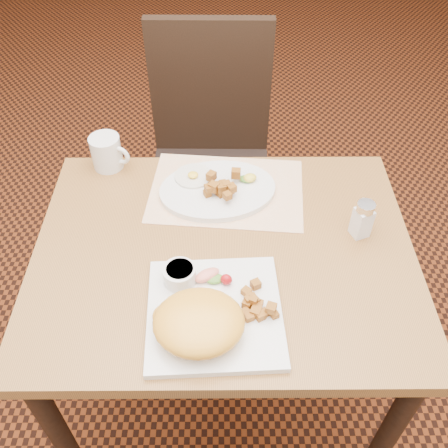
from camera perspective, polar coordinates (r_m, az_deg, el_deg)
ground at (r=1.81m, az=-0.00°, el=-18.76°), size 8.00×8.00×0.00m
table at (r=1.26m, az=-0.00°, el=-6.21°), size 0.90×0.70×0.75m
chair_far at (r=1.81m, az=-1.55°, el=8.42°), size 0.43×0.44×0.97m
placemat at (r=1.32m, az=0.29°, el=3.85°), size 0.42×0.32×0.00m
plate_square at (r=1.06m, az=-1.08°, el=-10.11°), size 0.29×0.29×0.02m
plate_oval at (r=1.31m, az=-0.73°, el=3.91°), size 0.33×0.27×0.02m
hollandaise_mound at (r=1.00m, az=-2.99°, el=-11.19°), size 0.19×0.16×0.07m
ramekin at (r=1.09m, az=-5.12°, el=-5.74°), size 0.07×0.07×0.04m
garnish_sq at (r=1.09m, az=-1.26°, el=-6.06°), size 0.09×0.06×0.03m
fried_egg at (r=1.34m, az=-3.53°, el=5.51°), size 0.10×0.10×0.02m
garnish_ov at (r=1.32m, az=2.82°, el=5.25°), size 0.05×0.04×0.02m
salt_shaker at (r=1.22m, az=15.56°, el=0.58°), size 0.05×0.05×0.10m
coffee_mug at (r=1.41m, az=-13.21°, el=7.98°), size 0.11×0.08×0.09m
home_fries_sq at (r=1.05m, az=3.58°, el=-9.06°), size 0.08×0.10×0.03m
home_fries_ov at (r=1.28m, az=-0.24°, el=4.36°), size 0.10×0.11×0.04m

